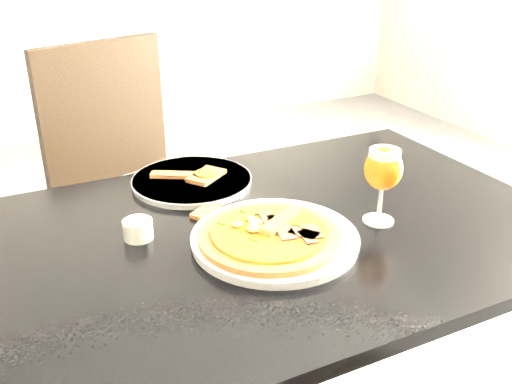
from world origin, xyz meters
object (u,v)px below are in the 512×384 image
chair_far (132,185)px  beer_glass (383,169)px  pizza (270,234)px  dining_table (277,262)px

chair_far → beer_glass: chair_far is taller
chair_far → pizza: (0.07, -0.85, 0.23)m
beer_glass → pizza: bearing=177.9°
dining_table → chair_far: (-0.12, 0.78, -0.11)m
dining_table → chair_far: 0.80m
dining_table → beer_glass: bearing=-21.3°
pizza → beer_glass: bearing=-2.1°
pizza → beer_glass: (0.25, -0.01, 0.09)m
beer_glass → chair_far: bearing=110.5°
dining_table → pizza: 0.15m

